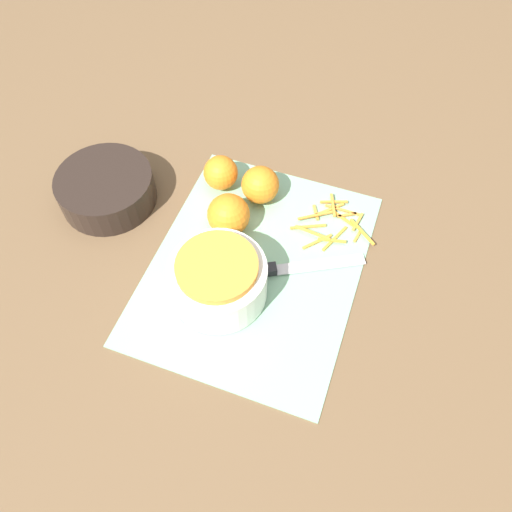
# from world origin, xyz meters

# --- Properties ---
(ground_plane) EXTENTS (4.00, 4.00, 0.00)m
(ground_plane) POSITION_xyz_m (0.00, 0.00, 0.00)
(ground_plane) COLOR brown
(cutting_board) EXTENTS (0.47, 0.37, 0.01)m
(cutting_board) POSITION_xyz_m (0.00, 0.00, 0.00)
(cutting_board) COLOR #84B793
(cutting_board) RESTS_ON ground_plane
(bowl_speckled) EXTENTS (0.17, 0.17, 0.09)m
(bowl_speckled) POSITION_xyz_m (-0.07, 0.04, 0.05)
(bowl_speckled) COLOR silver
(bowl_speckled) RESTS_ON cutting_board
(bowl_dark) EXTENTS (0.19, 0.19, 0.06)m
(bowl_dark) POSITION_xyz_m (0.05, 0.33, 0.03)
(bowl_dark) COLOR black
(bowl_dark) RESTS_ON ground_plane
(knife) EXTENTS (0.15, 0.25, 0.02)m
(knife) POSITION_xyz_m (-0.01, -0.02, 0.01)
(knife) COLOR #232328
(knife) RESTS_ON cutting_board
(orange_left) EXTENTS (0.08, 0.08, 0.08)m
(orange_left) POSITION_xyz_m (0.06, 0.08, 0.05)
(orange_left) COLOR orange
(orange_left) RESTS_ON cutting_board
(orange_right) EXTENTS (0.07, 0.07, 0.07)m
(orange_right) POSITION_xyz_m (0.15, 0.05, 0.04)
(orange_right) COLOR orange
(orange_right) RESTS_ON cutting_board
(orange_back) EXTENTS (0.07, 0.07, 0.07)m
(orange_back) POSITION_xyz_m (0.16, 0.13, 0.04)
(orange_back) COLOR orange
(orange_back) RESTS_ON cutting_board
(peel_pile) EXTENTS (0.14, 0.16, 0.01)m
(peel_pile) POSITION_xyz_m (0.14, -0.11, 0.01)
(peel_pile) COLOR orange
(peel_pile) RESTS_ON cutting_board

